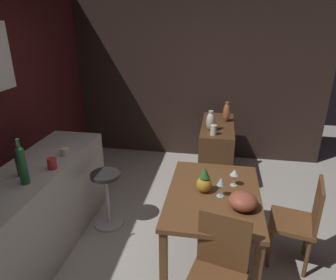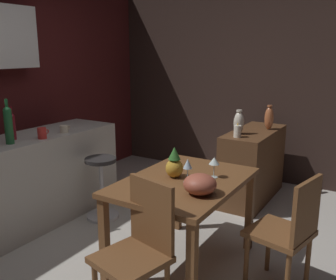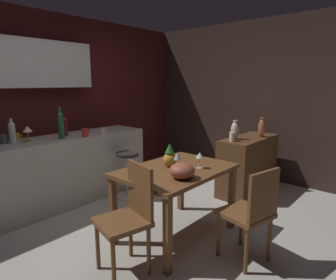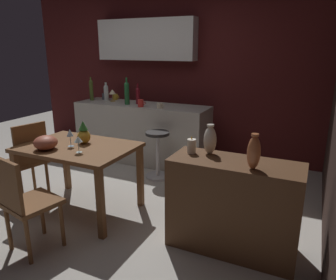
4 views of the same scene
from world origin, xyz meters
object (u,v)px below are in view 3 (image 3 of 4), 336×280
(cup_slate, at_px, (4,139))
(cup_red, at_px, (85,132))
(chair_by_doorway, at_px, (251,212))
(vase_ceramic_ivory, at_px, (235,130))
(counter_lamp, at_px, (27,130))
(cup_cream, at_px, (103,131))
(dining_table, at_px, (176,177))
(vase_copper, at_px, (262,128))
(fruit_bowl, at_px, (182,171))
(wine_bottle_ruby, at_px, (65,126))
(bar_stool, at_px, (128,174))
(wine_bottle_clear, at_px, (12,131))
(wine_glass_right, at_px, (177,157))
(pineapple_centerpiece, at_px, (170,157))
(wine_glass_left, at_px, (200,156))
(pillar_candle_tall, at_px, (232,137))
(wine_bottle_green, at_px, (61,124))
(cup_mustard, at_px, (16,137))
(sideboard_cabinet, at_px, (248,165))

(cup_slate, height_order, cup_red, cup_red)
(chair_by_doorway, xyz_separation_m, vase_ceramic_ivory, (1.32, 0.90, 0.46))
(counter_lamp, bearing_deg, cup_cream, -12.00)
(dining_table, relative_size, vase_copper, 4.13)
(fruit_bowl, xyz_separation_m, wine_bottle_ruby, (-0.06, 1.93, 0.23))
(bar_stool, xyz_separation_m, cup_slate, (-1.31, 0.66, 0.61))
(fruit_bowl, xyz_separation_m, wine_bottle_clear, (-0.69, 1.99, 0.23))
(wine_glass_right, distance_m, vase_ceramic_ivory, 1.46)
(pineapple_centerpiece, height_order, vase_copper, vase_copper)
(bar_stool, height_order, vase_copper, vase_copper)
(vase_ceramic_ivory, bearing_deg, cup_red, 137.19)
(pineapple_centerpiece, bearing_deg, dining_table, -96.60)
(wine_glass_right, bearing_deg, dining_table, 52.42)
(wine_glass_left, height_order, fruit_bowl, wine_glass_left)
(fruit_bowl, bearing_deg, cup_cream, 76.94)
(wine_glass_right, xyz_separation_m, cup_red, (-0.04, 1.54, 0.07))
(counter_lamp, height_order, pillar_candle_tall, counter_lamp)
(fruit_bowl, distance_m, wine_bottle_clear, 2.12)
(wine_glass_left, distance_m, wine_bottle_green, 1.84)
(counter_lamp, distance_m, vase_copper, 3.14)
(wine_bottle_ruby, xyz_separation_m, counter_lamp, (-0.48, 0.02, -0.00))
(dining_table, bearing_deg, wine_bottle_clear, 116.89)
(wine_bottle_clear, relative_size, pillar_candle_tall, 1.89)
(bar_stool, bearing_deg, wine_bottle_clear, 154.28)
(fruit_bowl, bearing_deg, cup_mustard, 105.89)
(dining_table, relative_size, wine_bottle_green, 2.89)
(cup_slate, height_order, cup_cream, cup_slate)
(wine_glass_right, bearing_deg, vase_ceramic_ivory, 6.16)
(cup_slate, height_order, counter_lamp, counter_lamp)
(chair_by_doorway, height_order, pillar_candle_tall, pillar_candle_tall)
(sideboard_cabinet, distance_m, vase_copper, 0.58)
(chair_by_doorway, relative_size, cup_red, 7.52)
(pineapple_centerpiece, xyz_separation_m, wine_bottle_clear, (-0.90, 1.66, 0.19))
(cup_cream, bearing_deg, chair_by_doorway, -93.00)
(wine_bottle_ruby, xyz_separation_m, cup_slate, (-0.71, 0.13, -0.09))
(bar_stool, relative_size, vase_copper, 2.29)
(wine_glass_left, relative_size, pillar_candle_tall, 1.08)
(cup_cream, distance_m, vase_ceramic_ivory, 1.85)
(pineapple_centerpiece, bearing_deg, cup_mustard, 114.40)
(bar_stool, distance_m, wine_glass_right, 1.38)
(wine_bottle_ruby, height_order, vase_ceramic_ivory, wine_bottle_ruby)
(cup_red, relative_size, vase_copper, 0.42)
(dining_table, height_order, pineapple_centerpiece, pineapple_centerpiece)
(cup_red, bearing_deg, chair_by_doorway, -85.68)
(sideboard_cabinet, height_order, cup_red, cup_red)
(sideboard_cabinet, bearing_deg, pillar_candle_tall, 173.16)
(pineapple_centerpiece, xyz_separation_m, cup_cream, (0.20, 1.42, 0.09))
(wine_glass_left, xyz_separation_m, pineapple_centerpiece, (-0.16, 0.27, -0.03))
(cup_slate, distance_m, cup_cream, 1.21)
(pineapple_centerpiece, height_order, cup_red, cup_red)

